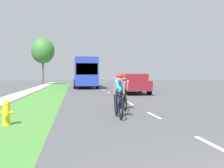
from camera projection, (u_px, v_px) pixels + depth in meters
ground_plane at (111, 94)px, 22.97m from camera, size 120.00×120.00×0.00m
grass_verge at (48, 94)px, 22.28m from camera, size 2.82×70.00×0.01m
sidewalk_concrete at (20, 95)px, 21.99m from camera, size 1.37×70.00×0.10m
lane_markings_center at (106, 91)px, 26.93m from camera, size 0.12×53.13×0.01m
fire_hydrant_yellow at (6, 113)px, 8.63m from camera, size 0.44×0.38×0.76m
cyclist_lead at (119, 95)px, 10.09m from camera, size 0.42×1.72×1.58m
cyclist_trailing at (123, 92)px, 12.41m from camera, size 0.42×1.72×1.58m
cyclist_distant at (119, 89)px, 14.43m from camera, size 0.42×1.72×1.58m
pickup_maroon at (133, 84)px, 23.05m from camera, size 2.22×5.10×1.64m
bus_blue at (85, 72)px, 35.02m from camera, size 2.78×11.60×3.48m
street_tree_far at (43, 51)px, 45.22m from camera, size 3.72×3.72×7.50m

